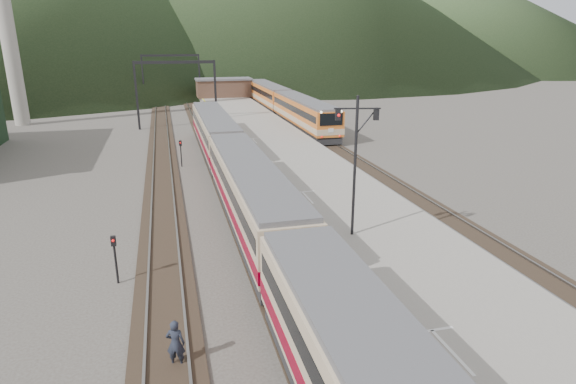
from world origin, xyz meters
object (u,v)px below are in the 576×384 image
object	(u,v)px
second_train	(284,103)
worker	(176,343)
signal_mast	(355,152)
main_train	(251,194)

from	to	relation	value
second_train	worker	distance (m)	53.08
signal_mast	worker	bearing A→B (deg)	-142.14
main_train	second_train	distance (m)	40.39
signal_mast	main_train	bearing A→B (deg)	131.59
signal_mast	worker	xyz separation A→B (m)	(-8.97, -6.98, -4.38)
second_train	signal_mast	bearing A→B (deg)	-99.37
main_train	second_train	size ratio (longest dim) A/B	1.46
worker	second_train	bearing A→B (deg)	-92.59
second_train	signal_mast	world-z (taller)	signal_mast
second_train	main_train	bearing A→B (deg)	-106.54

